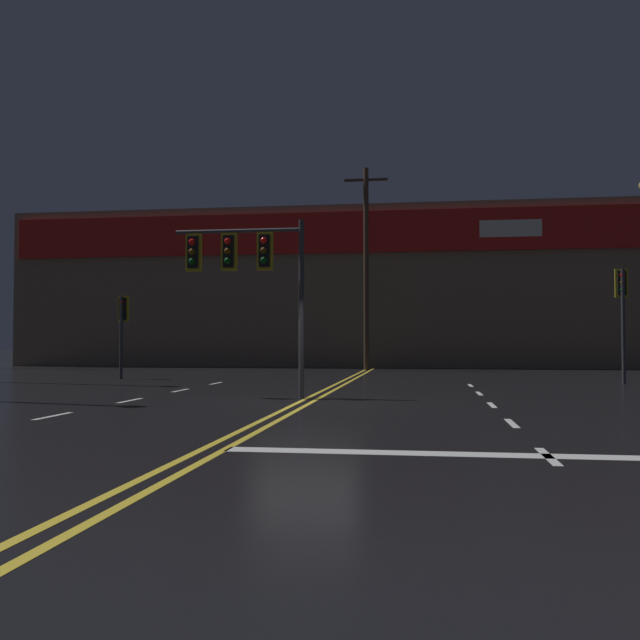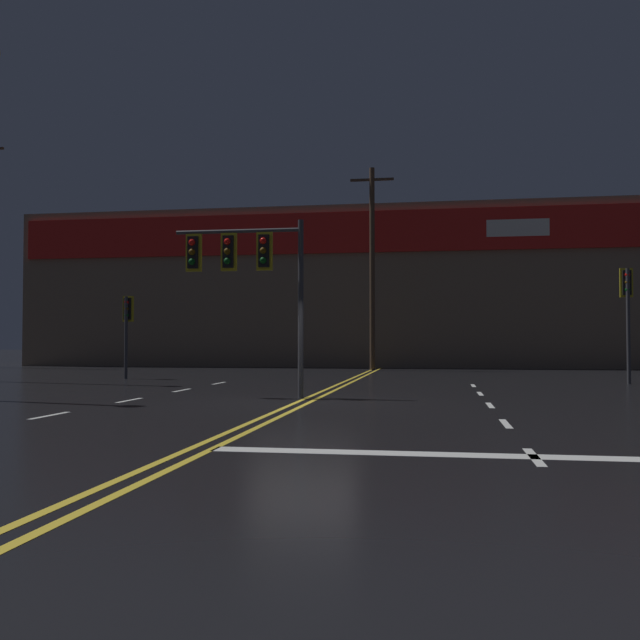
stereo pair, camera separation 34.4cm
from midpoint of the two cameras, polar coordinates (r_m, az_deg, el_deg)
ground_plane at (r=16.62m, az=-1.86°, el=-6.64°), size 200.00×200.00×0.00m
road_markings at (r=15.31m, az=-0.00°, el=-7.04°), size 12.64×60.00×0.01m
traffic_signal_median at (r=18.59m, az=-6.62°, el=4.68°), size 3.41×0.36×4.54m
traffic_signal_corner_northeast at (r=26.28m, az=22.67°, el=1.57°), size 0.42×0.36×3.92m
traffic_signal_corner_northwest at (r=28.28m, az=-15.85°, el=0.16°), size 0.42×0.36×3.18m
building_backdrop at (r=43.65m, az=4.40°, el=2.29°), size 41.85×10.23×8.95m
utility_pole_row at (r=36.29m, az=2.69°, el=5.70°), size 44.77×0.26×12.74m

